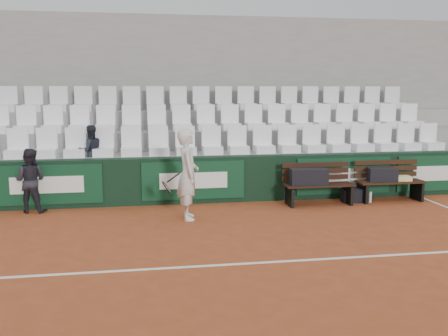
# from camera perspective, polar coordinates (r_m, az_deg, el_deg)

# --- Properties ---
(ground) EXTENTS (80.00, 80.00, 0.00)m
(ground) POSITION_cam_1_polar(r_m,az_deg,el_deg) (7.18, 1.40, -10.95)
(ground) COLOR #A34924
(ground) RESTS_ON ground
(court_baseline) EXTENTS (18.00, 0.06, 0.01)m
(court_baseline) POSITION_cam_1_polar(r_m,az_deg,el_deg) (7.18, 1.40, -10.92)
(court_baseline) COLOR white
(court_baseline) RESTS_ON ground
(back_barrier) EXTENTS (18.00, 0.34, 1.00)m
(back_barrier) POSITION_cam_1_polar(r_m,az_deg,el_deg) (10.88, -2.19, -1.32)
(back_barrier) COLOR black
(back_barrier) RESTS_ON ground
(grandstand_tier_front) EXTENTS (18.00, 0.95, 1.00)m
(grandstand_tier_front) POSITION_cam_1_polar(r_m,az_deg,el_deg) (11.49, -2.93, -0.78)
(grandstand_tier_front) COLOR gray
(grandstand_tier_front) RESTS_ON ground
(grandstand_tier_mid) EXTENTS (18.00, 0.95, 1.45)m
(grandstand_tier_mid) POSITION_cam_1_polar(r_m,az_deg,el_deg) (12.39, -3.44, 0.99)
(grandstand_tier_mid) COLOR gray
(grandstand_tier_mid) RESTS_ON ground
(grandstand_tier_back) EXTENTS (18.00, 0.95, 1.90)m
(grandstand_tier_back) POSITION_cam_1_polar(r_m,az_deg,el_deg) (13.30, -3.88, 2.51)
(grandstand_tier_back) COLOR #989895
(grandstand_tier_back) RESTS_ON ground
(grandstand_rear_wall) EXTENTS (18.00, 0.30, 4.40)m
(grandstand_rear_wall) POSITION_cam_1_polar(r_m,az_deg,el_deg) (13.84, -4.19, 7.95)
(grandstand_rear_wall) COLOR gray
(grandstand_rear_wall) RESTS_ON ground
(seat_row_front) EXTENTS (11.90, 0.44, 0.63)m
(seat_row_front) POSITION_cam_1_polar(r_m,az_deg,el_deg) (11.21, -2.86, 3.18)
(seat_row_front) COLOR white
(seat_row_front) RESTS_ON grandstand_tier_front
(seat_row_mid) EXTENTS (11.90, 0.44, 0.63)m
(seat_row_mid) POSITION_cam_1_polar(r_m,az_deg,el_deg) (12.12, -3.40, 5.75)
(seat_row_mid) COLOR white
(seat_row_mid) RESTS_ON grandstand_tier_mid
(seat_row_back) EXTENTS (11.90, 0.44, 0.63)m
(seat_row_back) POSITION_cam_1_polar(r_m,az_deg,el_deg) (13.04, -3.87, 7.95)
(seat_row_back) COLOR silver
(seat_row_back) RESTS_ON grandstand_tier_back
(bench_left) EXTENTS (1.50, 0.56, 0.45)m
(bench_left) POSITION_cam_1_polar(r_m,az_deg,el_deg) (10.87, 10.77, -2.97)
(bench_left) COLOR black
(bench_left) RESTS_ON ground
(bench_right) EXTENTS (1.50, 0.56, 0.45)m
(bench_right) POSITION_cam_1_polar(r_m,az_deg,el_deg) (11.63, 18.42, -2.49)
(bench_right) COLOR black
(bench_right) RESTS_ON ground
(sports_bag_left) EXTENTS (0.81, 0.40, 0.34)m
(sports_bag_left) POSITION_cam_1_polar(r_m,az_deg,el_deg) (10.70, 9.65, -0.98)
(sports_bag_left) COLOR black
(sports_bag_left) RESTS_ON bench_left
(sports_bag_right) EXTENTS (0.65, 0.38, 0.29)m
(sports_bag_right) POSITION_cam_1_polar(r_m,az_deg,el_deg) (11.49, 17.66, -0.73)
(sports_bag_right) COLOR black
(sports_bag_right) RESTS_ON bench_right
(towel) EXTENTS (0.39, 0.30, 0.10)m
(towel) POSITION_cam_1_polar(r_m,az_deg,el_deg) (11.72, 19.66, -1.10)
(towel) COLOR beige
(towel) RESTS_ON bench_right
(sports_bag_ground) EXTENTS (0.51, 0.33, 0.30)m
(sports_bag_ground) POSITION_cam_1_polar(r_m,az_deg,el_deg) (11.31, 14.53, -3.04)
(sports_bag_ground) COLOR black
(sports_bag_ground) RESTS_ON ground
(water_bottle_near) EXTENTS (0.07, 0.07, 0.26)m
(water_bottle_near) POSITION_cam_1_polar(r_m,az_deg,el_deg) (10.95, 7.36, -3.30)
(water_bottle_near) COLOR #AFC2C7
(water_bottle_near) RESTS_ON ground
(water_bottle_far) EXTENTS (0.07, 0.07, 0.24)m
(water_bottle_far) POSITION_cam_1_polar(r_m,az_deg,el_deg) (11.37, 16.36, -3.20)
(water_bottle_far) COLOR silver
(water_bottle_far) RESTS_ON ground
(tennis_player) EXTENTS (0.70, 0.63, 1.72)m
(tennis_player) POSITION_cam_1_polar(r_m,az_deg,el_deg) (9.43, -4.17, -0.73)
(tennis_player) COLOR silver
(tennis_player) RESTS_ON ground
(ball_kid) EXTENTS (0.71, 0.61, 1.29)m
(ball_kid) POSITION_cam_1_polar(r_m,az_deg,el_deg) (10.68, -21.27, -1.34)
(ball_kid) COLOR #212029
(ball_kid) RESTS_ON ground
(spectator_c) EXTENTS (0.66, 0.59, 1.13)m
(spectator_c) POSITION_cam_1_polar(r_m,az_deg,el_deg) (11.22, -15.08, 4.17)
(spectator_c) COLOR #1D212B
(spectator_c) RESTS_ON grandstand_tier_front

